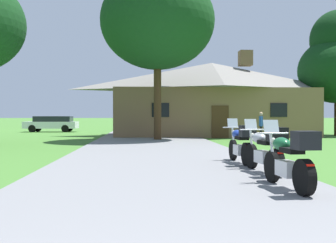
# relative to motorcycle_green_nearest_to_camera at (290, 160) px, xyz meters

# --- Properties ---
(ground_plane) EXTENTS (500.00, 500.00, 0.00)m
(ground_plane) POSITION_rel_motorcycle_green_nearest_to_camera_xyz_m (-2.21, 13.88, -0.62)
(ground_plane) COLOR #42752D
(asphalt_driveway) EXTENTS (6.40, 80.00, 0.06)m
(asphalt_driveway) POSITION_rel_motorcycle_green_nearest_to_camera_xyz_m (-2.21, 11.88, -0.59)
(asphalt_driveway) COLOR slate
(asphalt_driveway) RESTS_ON ground
(motorcycle_green_nearest_to_camera) EXTENTS (0.66, 2.08, 1.30)m
(motorcycle_green_nearest_to_camera) POSITION_rel_motorcycle_green_nearest_to_camera_xyz_m (0.00, 0.00, 0.00)
(motorcycle_green_nearest_to_camera) COLOR black
(motorcycle_green_nearest_to_camera) RESTS_ON asphalt_driveway
(motorcycle_silver_second_in_row) EXTENTS (0.73, 2.08, 1.30)m
(motorcycle_silver_second_in_row) POSITION_rel_motorcycle_green_nearest_to_camera_xyz_m (0.22, 2.24, 0.00)
(motorcycle_silver_second_in_row) COLOR black
(motorcycle_silver_second_in_row) RESTS_ON asphalt_driveway
(motorcycle_blue_farthest_in_row) EXTENTS (0.66, 2.08, 1.30)m
(motorcycle_blue_farthest_in_row) POSITION_rel_motorcycle_green_nearest_to_camera_xyz_m (0.11, 4.27, 0.00)
(motorcycle_blue_farthest_in_row) COLOR black
(motorcycle_blue_farthest_in_row) RESTS_ON asphalt_driveway
(stone_lodge) EXTENTS (14.53, 6.88, 6.16)m
(stone_lodge) POSITION_rel_motorcycle_green_nearest_to_camera_xyz_m (2.26, 21.91, 2.09)
(stone_lodge) COLOR brown
(stone_lodge) RESTS_ON ground
(bystander_blue_shirt_near_lodge) EXTENTS (0.30, 0.54, 1.67)m
(bystander_blue_shirt_near_lodge) POSITION_rel_motorcycle_green_nearest_to_camera_xyz_m (4.11, 15.88, 0.31)
(bystander_blue_shirt_near_lodge) COLOR black
(bystander_blue_shirt_near_lodge) RESTS_ON ground
(tree_by_lodge_front) EXTENTS (6.64, 6.64, 12.09)m
(tree_by_lodge_front) POSITION_rel_motorcycle_green_nearest_to_camera_xyz_m (-1.86, 16.43, 7.12)
(tree_by_lodge_front) COLOR #422D19
(tree_by_lodge_front) RESTS_ON ground
(parked_white_suv_far_left) EXTENTS (4.66, 2.03, 1.40)m
(parked_white_suv_far_left) POSITION_rel_motorcycle_green_nearest_to_camera_xyz_m (-10.80, 29.67, 0.16)
(parked_white_suv_far_left) COLOR silver
(parked_white_suv_far_left) RESTS_ON ground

